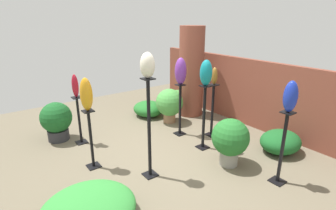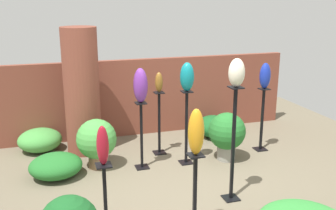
{
  "view_description": "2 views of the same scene",
  "coord_description": "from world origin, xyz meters",
  "px_view_note": "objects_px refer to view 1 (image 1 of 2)",
  "views": [
    {
      "loc": [
        3.3,
        -2.32,
        2.29
      ],
      "look_at": [
        -0.11,
        0.22,
        0.85
      ],
      "focal_mm": 28.0,
      "sensor_mm": 36.0,
      "label": 1
    },
    {
      "loc": [
        -1.78,
        -4.66,
        2.57
      ],
      "look_at": [
        -0.2,
        0.39,
        1.09
      ],
      "focal_mm": 42.0,
      "sensor_mm": 36.0,
      "label": 2
    }
  ],
  "objects_px": {
    "pedestal_ivory": "(149,133)",
    "art_vase_cobalt": "(290,97)",
    "pedestal_cobalt": "(282,151)",
    "pedestal_teal": "(204,120)",
    "pedestal_amber": "(91,142)",
    "pedestal_violet": "(180,112)",
    "pedestal_ruby": "(79,123)",
    "art_vase_teal": "(206,73)",
    "potted_plant_walkway_edge": "(230,139)",
    "potted_plant_front_left": "(56,120)",
    "art_vase_violet": "(181,71)",
    "potted_plant_front_right": "(169,103)",
    "brick_pillar": "(191,72)",
    "art_vase_bronze": "(214,76)",
    "art_vase_ruby": "(75,86)",
    "art_vase_amber": "(86,94)",
    "pedestal_bronze": "(212,113)",
    "art_vase_ivory": "(147,65)"
  },
  "relations": [
    {
      "from": "pedestal_amber",
      "to": "art_vase_ruby",
      "type": "distance_m",
      "value": 1.18
    },
    {
      "from": "pedestal_ivory",
      "to": "art_vase_violet",
      "type": "height_order",
      "value": "art_vase_violet"
    },
    {
      "from": "pedestal_ruby",
      "to": "pedestal_bronze",
      "type": "distance_m",
      "value": 2.55
    },
    {
      "from": "pedestal_ruby",
      "to": "art_vase_bronze",
      "type": "bearing_deg",
      "value": 61.09
    },
    {
      "from": "pedestal_cobalt",
      "to": "potted_plant_front_left",
      "type": "relative_size",
      "value": 1.43
    },
    {
      "from": "pedestal_amber",
      "to": "pedestal_ivory",
      "type": "height_order",
      "value": "pedestal_ivory"
    },
    {
      "from": "pedestal_cobalt",
      "to": "pedestal_teal",
      "type": "bearing_deg",
      "value": -174.23
    },
    {
      "from": "pedestal_amber",
      "to": "art_vase_ruby",
      "type": "bearing_deg",
      "value": 171.81
    },
    {
      "from": "pedestal_amber",
      "to": "potted_plant_front_left",
      "type": "height_order",
      "value": "pedestal_amber"
    },
    {
      "from": "pedestal_ruby",
      "to": "art_vase_ivory",
      "type": "distance_m",
      "value": 2.17
    },
    {
      "from": "potted_plant_front_right",
      "to": "potted_plant_front_left",
      "type": "relative_size",
      "value": 1.02
    },
    {
      "from": "art_vase_ruby",
      "to": "art_vase_cobalt",
      "type": "relative_size",
      "value": 0.98
    },
    {
      "from": "pedestal_ruby",
      "to": "potted_plant_walkway_edge",
      "type": "xyz_separation_m",
      "value": [
        2.19,
        1.66,
        0.04
      ]
    },
    {
      "from": "pedestal_ruby",
      "to": "art_vase_teal",
      "type": "relative_size",
      "value": 2.07
    },
    {
      "from": "art_vase_teal",
      "to": "potted_plant_front_right",
      "type": "relative_size",
      "value": 0.57
    },
    {
      "from": "brick_pillar",
      "to": "pedestal_ivory",
      "type": "distance_m",
      "value": 2.81
    },
    {
      "from": "art_vase_ruby",
      "to": "art_vase_ivory",
      "type": "xyz_separation_m",
      "value": [
        1.69,
        0.46,
        0.56
      ]
    },
    {
      "from": "pedestal_cobalt",
      "to": "art_vase_ruby",
      "type": "xyz_separation_m",
      "value": [
        -2.94,
        -1.86,
        0.62
      ]
    },
    {
      "from": "art_vase_teal",
      "to": "pedestal_ivory",
      "type": "bearing_deg",
      "value": -82.3
    },
    {
      "from": "pedestal_ivory",
      "to": "art_vase_cobalt",
      "type": "bearing_deg",
      "value": 48.26
    },
    {
      "from": "pedestal_cobalt",
      "to": "pedestal_ivory",
      "type": "distance_m",
      "value": 1.88
    },
    {
      "from": "pedestal_ivory",
      "to": "potted_plant_walkway_edge",
      "type": "bearing_deg",
      "value": 67.36
    },
    {
      "from": "pedestal_ruby",
      "to": "pedestal_teal",
      "type": "distance_m",
      "value": 2.3
    },
    {
      "from": "pedestal_amber",
      "to": "potted_plant_walkway_edge",
      "type": "distance_m",
      "value": 2.18
    },
    {
      "from": "pedestal_bronze",
      "to": "potted_plant_walkway_edge",
      "type": "distance_m",
      "value": 1.12
    },
    {
      "from": "art_vase_cobalt",
      "to": "pedestal_cobalt",
      "type": "bearing_deg",
      "value": 0.0
    },
    {
      "from": "art_vase_bronze",
      "to": "potted_plant_front_right",
      "type": "distance_m",
      "value": 1.35
    },
    {
      "from": "pedestal_amber",
      "to": "pedestal_violet",
      "type": "relative_size",
      "value": 0.92
    },
    {
      "from": "art_vase_amber",
      "to": "pedestal_cobalt",
      "type": "bearing_deg",
      "value": 45.07
    },
    {
      "from": "art_vase_violet",
      "to": "potted_plant_walkway_edge",
      "type": "relative_size",
      "value": 0.66
    },
    {
      "from": "brick_pillar",
      "to": "pedestal_amber",
      "type": "relative_size",
      "value": 2.19
    },
    {
      "from": "pedestal_amber",
      "to": "pedestal_ruby",
      "type": "distance_m",
      "value": 0.96
    },
    {
      "from": "brick_pillar",
      "to": "pedestal_ruby",
      "type": "distance_m",
      "value": 2.78
    },
    {
      "from": "brick_pillar",
      "to": "art_vase_amber",
      "type": "relative_size",
      "value": 4.18
    },
    {
      "from": "pedestal_amber",
      "to": "art_vase_teal",
      "type": "distance_m",
      "value": 2.17
    },
    {
      "from": "art_vase_bronze",
      "to": "art_vase_ivory",
      "type": "relative_size",
      "value": 0.95
    },
    {
      "from": "art_vase_violet",
      "to": "art_vase_bronze",
      "type": "height_order",
      "value": "art_vase_violet"
    },
    {
      "from": "pedestal_ruby",
      "to": "art_vase_amber",
      "type": "distance_m",
      "value": 1.25
    },
    {
      "from": "pedestal_bronze",
      "to": "pedestal_cobalt",
      "type": "xyz_separation_m",
      "value": [
        1.71,
        -0.37,
        0.01
      ]
    },
    {
      "from": "pedestal_ruby",
      "to": "art_vase_bronze",
      "type": "xyz_separation_m",
      "value": [
        1.23,
        2.23,
        0.81
      ]
    },
    {
      "from": "potted_plant_front_right",
      "to": "potted_plant_walkway_edge",
      "type": "height_order",
      "value": "potted_plant_walkway_edge"
    },
    {
      "from": "art_vase_teal",
      "to": "art_vase_bronze",
      "type": "distance_m",
      "value": 0.62
    },
    {
      "from": "art_vase_amber",
      "to": "potted_plant_walkway_edge",
      "type": "distance_m",
      "value": 2.31
    },
    {
      "from": "pedestal_amber",
      "to": "pedestal_teal",
      "type": "distance_m",
      "value": 1.94
    },
    {
      "from": "pedestal_amber",
      "to": "art_vase_teal",
      "type": "xyz_separation_m",
      "value": [
        0.58,
        1.85,
        0.96
      ]
    },
    {
      "from": "pedestal_cobalt",
      "to": "pedestal_violet",
      "type": "bearing_deg",
      "value": -177.05
    },
    {
      "from": "pedestal_amber",
      "to": "art_vase_cobalt",
      "type": "bearing_deg",
      "value": 45.07
    },
    {
      "from": "pedestal_cobalt",
      "to": "brick_pillar",
      "type": "bearing_deg",
      "value": 163.71
    },
    {
      "from": "art_vase_amber",
      "to": "potted_plant_front_right",
      "type": "height_order",
      "value": "art_vase_amber"
    },
    {
      "from": "art_vase_violet",
      "to": "potted_plant_front_right",
      "type": "height_order",
      "value": "art_vase_violet"
    }
  ]
}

